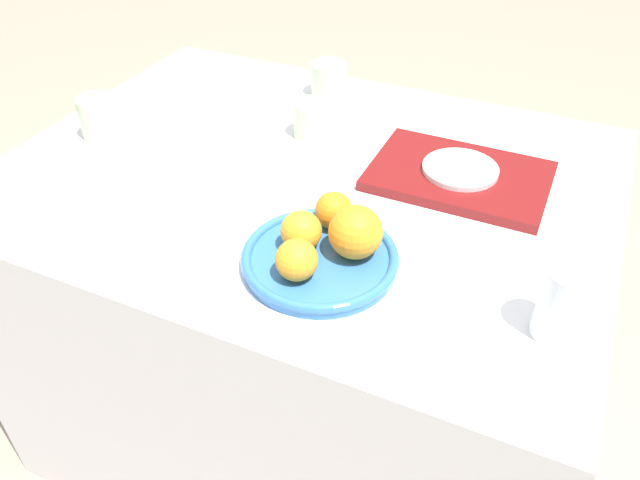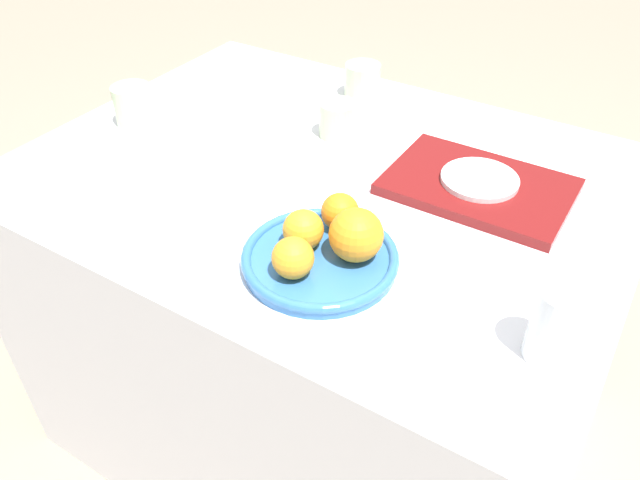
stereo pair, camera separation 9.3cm
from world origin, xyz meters
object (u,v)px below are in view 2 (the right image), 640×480
at_px(serving_tray, 478,186).
at_px(orange_2, 356,235).
at_px(orange_0, 303,230).
at_px(cup_0, 133,106).
at_px(fruit_platter, 320,259).
at_px(napkin, 275,159).
at_px(cup_2, 362,81).
at_px(water_glass, 556,325).
at_px(orange_1, 293,258).
at_px(orange_3, 340,212).
at_px(cup_1, 338,120).
at_px(side_plate, 480,179).

bearing_deg(serving_tray, orange_2, -106.41).
xyz_separation_m(orange_0, cup_0, (-0.54, 0.18, -0.01)).
xyz_separation_m(fruit_platter, serving_tray, (0.13, 0.33, -0.00)).
distance_m(orange_0, napkin, 0.30).
distance_m(serving_tray, cup_0, 0.72).
bearing_deg(orange_0, cup_2, 109.92).
xyz_separation_m(water_glass, serving_tray, (-0.22, 0.32, -0.05)).
relative_size(fruit_platter, napkin, 1.81).
height_order(fruit_platter, serving_tray, fruit_platter).
relative_size(orange_0, cup_0, 0.76).
relative_size(orange_1, orange_3, 1.03).
xyz_separation_m(cup_0, cup_2, (0.34, 0.37, -0.00)).
bearing_deg(cup_1, cup_0, -154.84).
xyz_separation_m(orange_3, cup_2, (-0.22, 0.48, -0.01)).
xyz_separation_m(water_glass, cup_2, (-0.59, 0.55, -0.02)).
relative_size(serving_tray, napkin, 2.39).
bearing_deg(orange_1, side_plate, 69.23).
bearing_deg(orange_1, orange_3, 90.34).
bearing_deg(serving_tray, orange_1, -110.77).
bearing_deg(serving_tray, side_plate, 90.00).
xyz_separation_m(serving_tray, cup_1, (-0.32, 0.04, 0.03)).
xyz_separation_m(orange_0, orange_3, (0.02, 0.07, -0.00)).
bearing_deg(fruit_platter, side_plate, 67.80).
xyz_separation_m(water_glass, napkin, (-0.59, 0.21, -0.05)).
distance_m(orange_2, cup_0, 0.64).
distance_m(orange_0, cup_0, 0.57).
relative_size(orange_2, orange_3, 1.36).
bearing_deg(orange_2, fruit_platter, -147.66).
height_order(side_plate, cup_0, cup_0).
bearing_deg(cup_0, side_plate, 11.11).
distance_m(orange_1, cup_1, 0.46).
bearing_deg(orange_1, cup_2, 109.97).
height_order(orange_2, water_glass, water_glass).
bearing_deg(serving_tray, water_glass, -55.90).
bearing_deg(orange_0, cup_1, 112.90).
height_order(cup_1, cup_2, cup_2).
height_order(orange_0, orange_1, orange_0).
bearing_deg(orange_3, serving_tray, 59.34).
relative_size(cup_0, napkin, 0.63).
relative_size(side_plate, cup_2, 1.72).
bearing_deg(cup_2, orange_1, -70.03).
relative_size(orange_0, serving_tray, 0.20).
bearing_deg(napkin, side_plate, 15.94).
relative_size(orange_3, cup_2, 0.76).
relative_size(orange_1, cup_2, 0.78).
xyz_separation_m(cup_0, cup_1, (0.39, 0.18, -0.01)).
distance_m(cup_0, cup_2, 0.51).
xyz_separation_m(orange_3, water_glass, (0.36, -0.08, 0.01)).
bearing_deg(serving_tray, fruit_platter, -112.20).
distance_m(orange_0, orange_2, 0.08).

